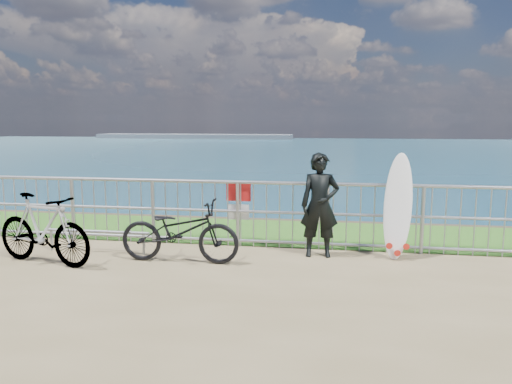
% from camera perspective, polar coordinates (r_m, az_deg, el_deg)
% --- Properties ---
extents(grass_strip, '(120.00, 120.00, 0.00)m').
position_cam_1_polar(grass_strip, '(9.53, 2.19, -4.61)').
color(grass_strip, '#285E1A').
rests_on(grass_strip, ground).
extents(seascape, '(260.00, 260.00, 5.00)m').
position_cam_1_polar(seascape, '(160.53, -6.94, 6.15)').
color(seascape, brown).
rests_on(seascape, ground).
extents(railing, '(10.06, 0.10, 1.13)m').
position_cam_1_polar(railing, '(8.34, 1.35, -2.48)').
color(railing, '#9A9DA3').
rests_on(railing, ground).
extents(surfer, '(0.63, 0.44, 1.63)m').
position_cam_1_polar(surfer, '(7.83, 7.30, -1.50)').
color(surfer, black).
rests_on(surfer, ground).
extents(surfboard, '(0.52, 0.48, 1.64)m').
position_cam_1_polar(surfboard, '(7.99, 15.89, -1.99)').
color(surfboard, white).
rests_on(surfboard, ground).
extents(bicycle_near, '(1.82, 0.65, 0.95)m').
position_cam_1_polar(bicycle_near, '(7.60, -8.72, -4.44)').
color(bicycle_near, black).
rests_on(bicycle_near, ground).
extents(bicycle_far, '(1.83, 0.92, 1.06)m').
position_cam_1_polar(bicycle_far, '(8.05, -23.14, -3.92)').
color(bicycle_far, black).
rests_on(bicycle_far, ground).
extents(bike_rack, '(1.80, 0.05, 0.37)m').
position_cam_1_polar(bike_rack, '(8.47, -17.77, -4.59)').
color(bike_rack, '#9A9DA3').
rests_on(bike_rack, ground).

